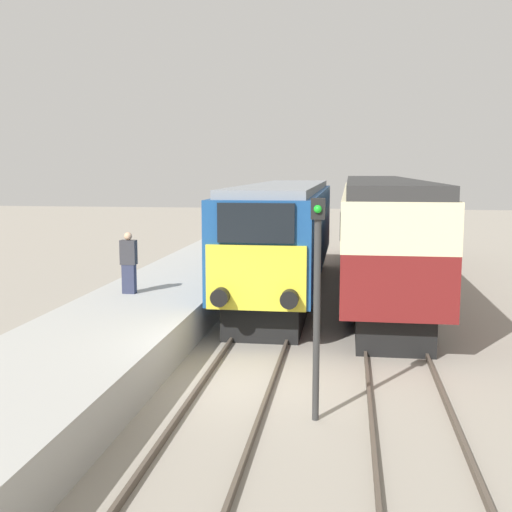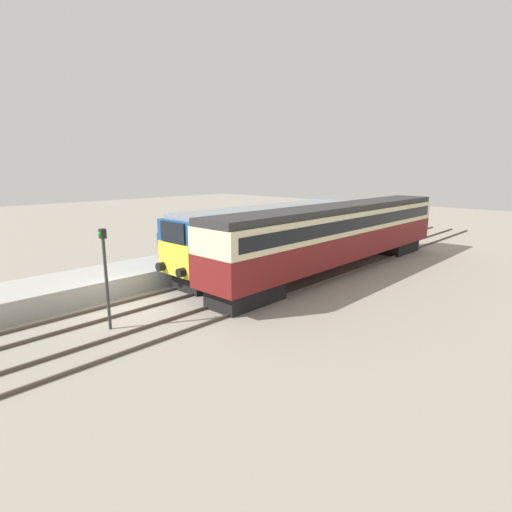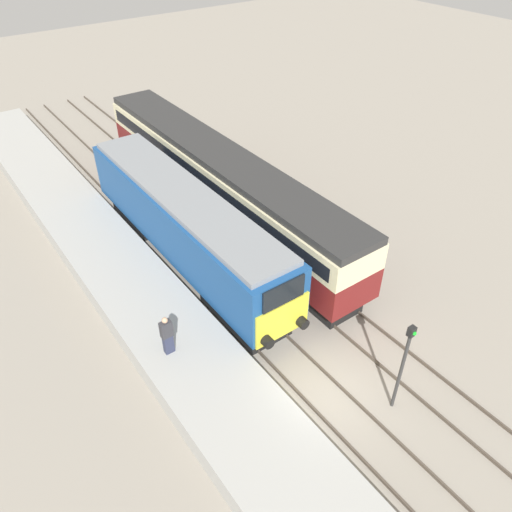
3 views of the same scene
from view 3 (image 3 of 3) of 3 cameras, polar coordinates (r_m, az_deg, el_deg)
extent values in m
plane|color=gray|center=(19.12, 7.82, -15.57)|extent=(120.00, 120.00, 0.00)
cube|color=#A8A8A3|center=(22.19, -12.71, -5.15)|extent=(3.50, 50.00, 0.96)
cube|color=#4C4238|center=(21.30, -2.75, -7.74)|extent=(0.07, 60.00, 0.14)
cube|color=#4C4238|center=(21.88, 0.39, -6.19)|extent=(0.07, 60.00, 0.14)
cube|color=#4C4238|center=(22.80, 4.39, -4.16)|extent=(0.07, 60.00, 0.14)
cube|color=#4C4238|center=(23.54, 7.09, -2.78)|extent=(0.07, 60.00, 0.14)
cube|color=black|center=(21.35, -1.34, -5.97)|extent=(2.03, 4.00, 1.00)
cube|color=black|center=(28.19, -12.63, 5.12)|extent=(2.03, 4.00, 1.00)
cube|color=navy|center=(23.48, -8.14, 3.94)|extent=(2.70, 14.61, 2.69)
cube|color=yellow|center=(18.98, 3.04, -7.36)|extent=(2.48, 0.10, 1.62)
cube|color=black|center=(18.06, 3.17, -4.32)|extent=(1.89, 0.10, 0.97)
cube|color=gray|center=(22.71, -8.46, 7.02)|extent=(2.38, 14.03, 0.24)
cylinder|color=black|center=(18.83, 1.34, -9.79)|extent=(0.44, 0.35, 0.44)
cylinder|color=black|center=(19.60, 5.34, -7.61)|extent=(0.44, 0.35, 0.44)
cube|color=black|center=(22.44, 7.24, -3.83)|extent=(1.89, 3.60, 0.95)
cube|color=black|center=(33.87, -11.55, 10.98)|extent=(1.89, 3.60, 0.95)
cube|color=maroon|center=(26.92, -4.12, 7.40)|extent=(2.70, 20.54, 1.55)
cube|color=beige|center=(26.26, -4.25, 10.02)|extent=(2.71, 20.54, 1.22)
cube|color=black|center=(26.26, -4.25, 10.02)|extent=(2.75, 19.72, 0.67)
cube|color=#2D2D2D|center=(25.90, -4.33, 11.57)|extent=(2.48, 20.54, 0.36)
cube|color=#2D334C|center=(19.01, -9.98, -9.84)|extent=(0.36, 0.24, 0.83)
cube|color=#333338|center=(18.47, -10.23, -8.24)|extent=(0.44, 0.26, 0.69)
sphere|color=tan|center=(18.15, -10.39, -7.24)|extent=(0.22, 0.22, 0.22)
cylinder|color=#333333|center=(17.98, 16.19, -12.66)|extent=(0.12, 0.12, 3.60)
cube|color=black|center=(16.56, 17.36, -8.23)|extent=(0.24, 0.20, 0.36)
sphere|color=green|center=(16.52, 17.65, -8.44)|extent=(0.14, 0.14, 0.14)
camera|label=1|loc=(16.10, 54.52, -26.06)|focal=45.00mm
camera|label=2|loc=(26.22, 50.97, 2.75)|focal=28.00mm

